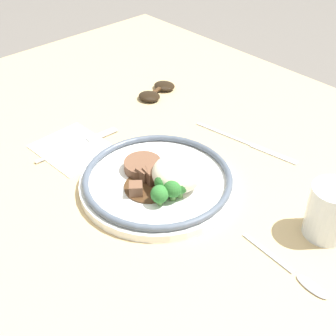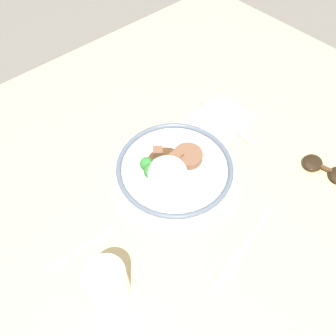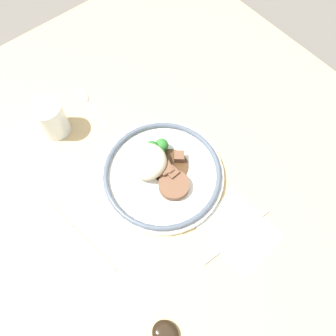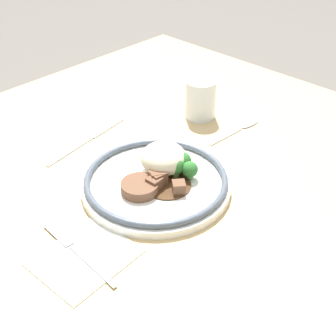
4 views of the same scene
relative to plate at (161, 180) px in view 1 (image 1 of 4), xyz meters
The scene contains 9 objects.
ground_plane 0.08m from the plate, behind, with size 8.00×8.00×0.00m, color #5B5651.
dining_table 0.07m from the plate, behind, with size 1.31×1.13×0.04m.
napkin 0.22m from the plate, 167.82° to the right, with size 0.15×0.13×0.00m.
plate is the anchor object (origin of this frame).
juice_glass 0.29m from the plate, 24.66° to the left, with size 0.07×0.07×0.09m.
fork 0.21m from the plate, behind, with size 0.02×0.19×0.00m.
knife 0.23m from the plate, 85.82° to the left, with size 0.23×0.05×0.00m.
spoon 0.29m from the plate, ahead, with size 0.16×0.02×0.01m.
sunglasses 0.35m from the plate, 139.48° to the left, with size 0.08×0.12×0.02m.
Camera 1 is at (0.54, -0.43, 0.58)m, focal length 50.00 mm.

